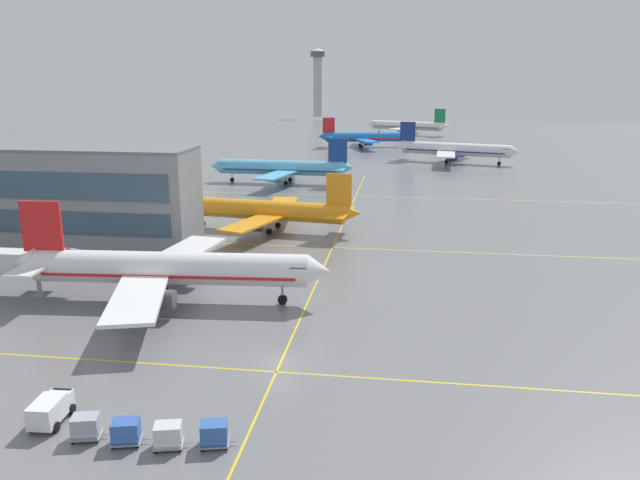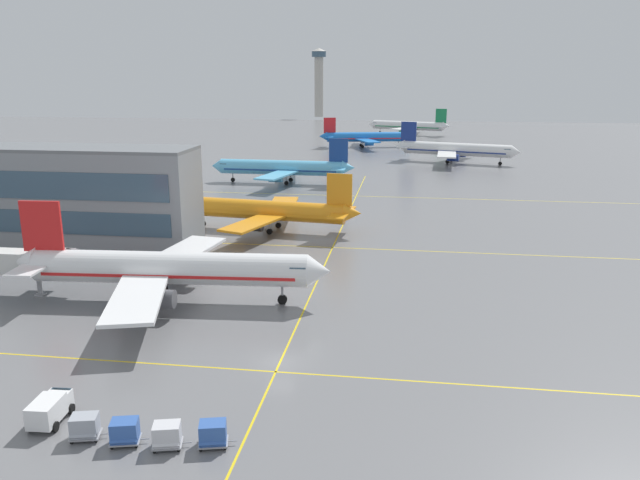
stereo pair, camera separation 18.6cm
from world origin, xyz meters
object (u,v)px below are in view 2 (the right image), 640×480
(airliner_second_row, at_px, (267,210))
(airliner_far_right_stand, at_px, (365,137))
(baggage_cart_row_middle, at_px, (167,435))
(baggage_cart_row_leftmost, at_px, (85,427))
(airliner_front_gate, at_px, (166,268))
(airliner_far_left_stand, at_px, (455,149))
(jet_bridge, at_px, (7,262))
(service_truck_red_van, at_px, (50,408))
(baggage_cart_row_second, at_px, (125,432))
(airliner_distant_taxiway, at_px, (409,126))
(control_tower, at_px, (319,77))
(baggage_cart_row_fourth, at_px, (213,434))
(airliner_third_row, at_px, (283,168))

(airliner_second_row, bearing_deg, airliner_far_right_stand, 86.49)
(baggage_cart_row_middle, bearing_deg, baggage_cart_row_leftmost, 177.89)
(airliner_front_gate, height_order, airliner_far_left_stand, airliner_front_gate)
(jet_bridge, bearing_deg, service_truck_red_van, -51.57)
(airliner_far_left_stand, xyz_separation_m, baggage_cart_row_second, (-32.61, -151.38, -2.94))
(airliner_second_row, xyz_separation_m, airliner_distant_taxiway, (22.58, 171.78, 0.35))
(control_tower, bearing_deg, airliner_front_gate, -84.97)
(baggage_cart_row_second, height_order, control_tower, control_tower)
(airliner_second_row, xyz_separation_m, baggage_cart_row_second, (3.95, -63.15, -2.50))
(airliner_far_right_stand, height_order, airliner_distant_taxiway, airliner_distant_taxiway)
(airliner_far_left_stand, bearing_deg, service_truck_red_van, -104.82)
(airliner_far_left_stand, height_order, airliner_far_right_stand, airliner_far_left_stand)
(airliner_far_right_stand, bearing_deg, baggage_cart_row_second, -91.12)
(service_truck_red_van, bearing_deg, airliner_far_left_stand, 75.18)
(baggage_cart_row_leftmost, bearing_deg, airliner_front_gate, 99.43)
(airliner_far_right_stand, xyz_separation_m, baggage_cart_row_second, (-3.67, -187.43, -2.57))
(baggage_cart_row_leftmost, relative_size, baggage_cart_row_middle, 1.00)
(airliner_front_gate, bearing_deg, airliner_second_row, 83.52)
(baggage_cart_row_fourth, distance_m, control_tower, 342.90)
(airliner_far_left_stand, xyz_separation_m, airliner_far_right_stand, (-28.94, 36.05, -0.37))
(service_truck_red_van, bearing_deg, baggage_cart_row_fourth, -5.76)
(airliner_front_gate, distance_m, airliner_far_left_stand, 129.38)
(airliner_far_right_stand, relative_size, baggage_cart_row_second, 11.63)
(baggage_cart_row_middle, bearing_deg, jet_bridge, 137.65)
(airliner_third_row, relative_size, baggage_cart_row_fourth, 12.27)
(baggage_cart_row_second, xyz_separation_m, control_tower, (-35.31, 340.30, 21.78))
(baggage_cart_row_leftmost, xyz_separation_m, baggage_cart_row_middle, (6.37, -0.23, 0.00))
(service_truck_red_van, height_order, baggage_cart_row_middle, service_truck_red_van)
(baggage_cart_row_leftmost, xyz_separation_m, control_tower, (-32.12, 340.09, 21.78))
(baggage_cart_row_second, bearing_deg, service_truck_red_van, 164.03)
(airliner_front_gate, distance_m, airliner_distant_taxiway, 208.13)
(airliner_second_row, distance_m, airliner_third_row, 46.77)
(jet_bridge, bearing_deg, baggage_cart_row_leftmost, -48.73)
(baggage_cart_row_leftmost, bearing_deg, airliner_distant_taxiway, 84.69)
(airliner_far_right_stand, height_order, jet_bridge, airliner_far_right_stand)
(jet_bridge, bearing_deg, airliner_front_gate, 1.17)
(baggage_cart_row_fourth, bearing_deg, airliner_front_gate, 117.10)
(airliner_distant_taxiway, relative_size, baggage_cart_row_fourth, 12.34)
(airliner_second_row, bearing_deg, jet_bridge, -124.06)
(service_truck_red_van, distance_m, control_tower, 340.19)
(airliner_third_row, xyz_separation_m, baggage_cart_row_middle, (13.69, -109.48, -2.74))
(airliner_far_right_stand, relative_size, service_truck_red_van, 7.90)
(baggage_cart_row_second, xyz_separation_m, baggage_cart_row_middle, (3.18, -0.02, 0.00))
(airliner_far_right_stand, bearing_deg, airliner_far_left_stand, -51.25)
(airliner_third_row, height_order, control_tower, control_tower)
(airliner_far_left_stand, height_order, jet_bridge, airliner_far_left_stand)
(airliner_far_left_stand, height_order, baggage_cart_row_second, airliner_far_left_stand)
(airliner_third_row, height_order, baggage_cart_row_middle, airliner_third_row)
(service_truck_red_van, height_order, baggage_cart_row_second, service_truck_red_van)
(airliner_second_row, height_order, airliner_far_left_stand, airliner_far_left_stand)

